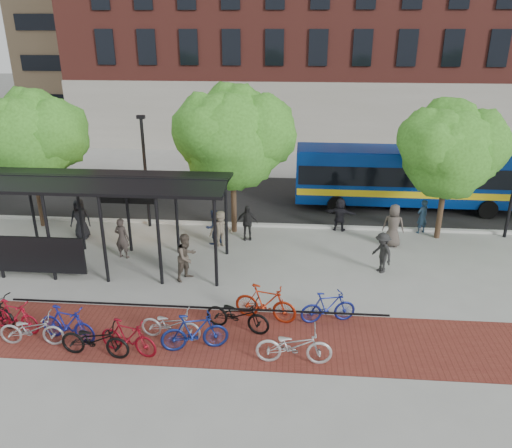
# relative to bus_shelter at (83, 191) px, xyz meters

# --- Properties ---
(ground) EXTENTS (160.00, 160.00, 0.00)m
(ground) POSITION_rel_bus_shelter_xyz_m (8.13, 0.48, -3.00)
(ground) COLOR #9E9E99
(ground) RESTS_ON ground
(asphalt_street) EXTENTS (160.00, 8.00, 0.01)m
(asphalt_street) POSITION_rel_bus_shelter_xyz_m (8.13, 8.48, -2.99)
(asphalt_street) COLOR black
(asphalt_street) RESTS_ON ground
(curb) EXTENTS (160.00, 0.25, 0.12)m
(curb) POSITION_rel_bus_shelter_xyz_m (8.13, 4.48, -2.94)
(curb) COLOR #B7B7B2
(curb) RESTS_ON ground
(brick_strip) EXTENTS (24.00, 3.00, 0.01)m
(brick_strip) POSITION_rel_bus_shelter_xyz_m (6.13, -4.52, -3.00)
(brick_strip) COLOR maroon
(brick_strip) RESTS_ON ground
(bike_rack_rail) EXTENTS (12.00, 0.05, 0.95)m
(bike_rack_rail) POSITION_rel_bus_shelter_xyz_m (4.83, -3.62, -3.00)
(bike_rack_rail) COLOR black
(bike_rack_rail) RESTS_ON ground
(building_brick) EXTENTS (55.00, 14.00, 20.00)m
(building_brick) POSITION_rel_bus_shelter_xyz_m (18.13, 26.48, 7.00)
(building_brick) COLOR maroon
(building_brick) RESTS_ON ground
(bus_shelter) EXTENTS (10.60, 3.07, 3.60)m
(bus_shelter) POSITION_rel_bus_shelter_xyz_m (0.00, 0.00, 0.00)
(bus_shelter) COLOR black
(bus_shelter) RESTS_ON ground
(tree_a) EXTENTS (4.90, 4.00, 6.18)m
(tree_a) POSITION_rel_bus_shelter_xyz_m (-3.77, 3.83, 1.24)
(tree_a) COLOR #382619
(tree_a) RESTS_ON ground
(tree_b) EXTENTS (5.15, 4.20, 6.47)m
(tree_b) POSITION_rel_bus_shelter_xyz_m (5.23, 3.83, 1.46)
(tree_b) COLOR #382619
(tree_b) RESTS_ON ground
(tree_c) EXTENTS (4.66, 3.80, 5.92)m
(tree_c) POSITION_rel_bus_shelter_xyz_m (14.22, 3.83, 1.06)
(tree_c) COLOR #382619
(tree_c) RESTS_ON ground
(lamp_post_left) EXTENTS (0.35, 0.20, 5.12)m
(lamp_post_left) POSITION_rel_bus_shelter_xyz_m (1.13, 4.08, -0.25)
(lamp_post_left) COLOR black
(lamp_post_left) RESTS_ON ground
(bus) EXTENTS (11.34, 2.80, 3.05)m
(bus) POSITION_rel_bus_shelter_xyz_m (13.53, 7.65, -1.25)
(bus) COLOR navy
(bus) RESTS_ON ground
(bike_1) EXTENTS (1.80, 0.89, 1.04)m
(bike_1) POSITION_rel_bus_shelter_xyz_m (-0.51, -4.69, -2.48)
(bike_1) COLOR maroon
(bike_1) RESTS_ON ground
(bike_2) EXTENTS (1.93, 0.74, 1.00)m
(bike_2) POSITION_rel_bus_shelter_xyz_m (0.33, -5.30, -2.50)
(bike_2) COLOR #979799
(bike_2) RESTS_ON ground
(bike_3) EXTENTS (1.94, 0.97, 1.12)m
(bike_3) POSITION_rel_bus_shelter_xyz_m (1.29, -5.03, -2.44)
(bike_3) COLOR navy
(bike_3) RESTS_ON ground
(bike_4) EXTENTS (2.09, 0.90, 1.07)m
(bike_4) POSITION_rel_bus_shelter_xyz_m (2.37, -5.69, -2.46)
(bike_4) COLOR black
(bike_4) RESTS_ON ground
(bike_5) EXTENTS (1.87, 0.96, 1.08)m
(bike_5) POSITION_rel_bus_shelter_xyz_m (3.27, -5.51, -2.46)
(bike_5) COLOR maroon
(bike_5) RESTS_ON ground
(bike_6) EXTENTS (1.91, 0.84, 0.97)m
(bike_6) POSITION_rel_bus_shelter_xyz_m (4.28, -4.69, -2.51)
(bike_6) COLOR #A6A6A9
(bike_6) RESTS_ON ground
(bike_7) EXTENTS (2.02, 1.01, 1.17)m
(bike_7) POSITION_rel_bus_shelter_xyz_m (5.10, -5.17, -2.41)
(bike_7) COLOR navy
(bike_7) RESTS_ON ground
(bike_8) EXTENTS (2.17, 1.23, 1.08)m
(bike_8) POSITION_rel_bus_shelter_xyz_m (6.20, -4.08, -2.46)
(bike_8) COLOR black
(bike_8) RESTS_ON ground
(bike_9) EXTENTS (2.09, 1.05, 1.21)m
(bike_9) POSITION_rel_bus_shelter_xyz_m (7.01, -3.45, -2.39)
(bike_9) COLOR #A0260E
(bike_9) RESTS_ON ground
(bike_10) EXTENTS (2.12, 0.76, 1.11)m
(bike_10) POSITION_rel_bus_shelter_xyz_m (7.93, -5.54, -2.45)
(bike_10) COLOR #B2B3B5
(bike_10) RESTS_ON ground
(bike_11) EXTENTS (1.83, 0.90, 1.06)m
(bike_11) POSITION_rel_bus_shelter_xyz_m (8.97, -3.41, -2.47)
(bike_11) COLOR navy
(bike_11) RESTS_ON ground
(pedestrian_0) EXTENTS (0.94, 0.67, 1.79)m
(pedestrian_0) POSITION_rel_bus_shelter_xyz_m (-1.43, 2.49, -2.10)
(pedestrian_0) COLOR black
(pedestrian_0) RESTS_ON ground
(pedestrian_1) EXTENTS (0.68, 0.52, 1.68)m
(pedestrian_1) POSITION_rel_bus_shelter_xyz_m (1.03, 0.67, -2.16)
(pedestrian_1) COLOR #3B332F
(pedestrian_1) RESTS_ON ground
(pedestrian_2) EXTENTS (0.94, 0.93, 1.52)m
(pedestrian_2) POSITION_rel_bus_shelter_xyz_m (4.43, 2.34, -2.24)
(pedestrian_2) COLOR #212C4E
(pedestrian_2) RESTS_ON ground
(pedestrian_3) EXTENTS (1.16, 0.96, 1.56)m
(pedestrian_3) POSITION_rel_bus_shelter_xyz_m (4.77, 2.11, -2.22)
(pedestrian_3) COLOR #655B4B
(pedestrian_3) RESTS_ON ground
(pedestrian_4) EXTENTS (0.95, 0.48, 1.57)m
(pedestrian_4) POSITION_rel_bus_shelter_xyz_m (5.81, 2.90, -2.21)
(pedestrian_4) COLOR black
(pedestrian_4) RESTS_ON ground
(pedestrian_5) EXTENTS (1.48, 0.77, 1.52)m
(pedestrian_5) POSITION_rel_bus_shelter_xyz_m (9.88, 4.28, -2.24)
(pedestrian_5) COLOR black
(pedestrian_5) RESTS_ON ground
(pedestrian_6) EXTENTS (1.02, 0.79, 1.84)m
(pedestrian_6) POSITION_rel_bus_shelter_xyz_m (11.98, 2.71, -2.08)
(pedestrian_6) COLOR #49403A
(pedestrian_6) RESTS_ON ground
(pedestrian_7) EXTENTS (0.68, 0.61, 1.56)m
(pedestrian_7) POSITION_rel_bus_shelter_xyz_m (13.53, 4.28, -2.22)
(pedestrian_7) COLOR #1D3144
(pedestrian_7) RESTS_ON ground
(pedestrian_8) EXTENTS (1.05, 1.10, 1.78)m
(pedestrian_8) POSITION_rel_bus_shelter_xyz_m (3.98, -0.94, -2.11)
(pedestrian_8) COLOR #4E453A
(pedestrian_8) RESTS_ON ground
(pedestrian_9) EXTENTS (1.00, 1.18, 1.58)m
(pedestrian_9) POSITION_rel_bus_shelter_xyz_m (11.16, 0.23, -2.21)
(pedestrian_9) COLOR black
(pedestrian_9) RESTS_ON ground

